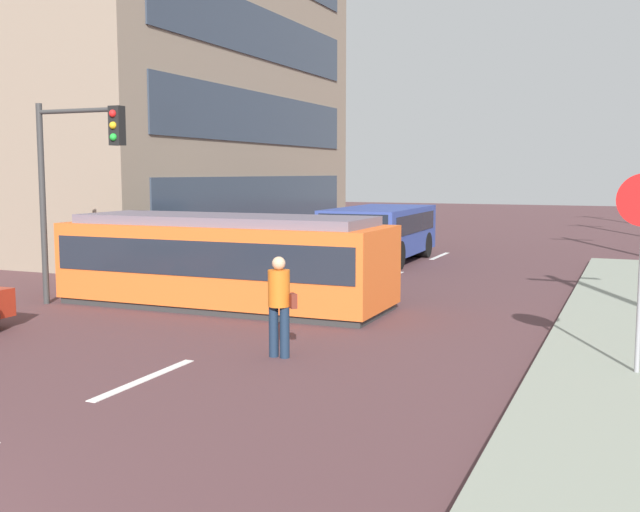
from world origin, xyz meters
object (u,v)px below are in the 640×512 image
Objects in this scene: city_bus at (380,231)px; pedestrian_crossing at (279,301)px; traffic_light_mast at (74,165)px; parked_sedan_far at (189,255)px; streetcar_tram at (225,259)px.

city_bus reaches higher than pedestrian_crossing.
parked_sedan_far is at bearing 95.30° from traffic_light_mast.
city_bus is 11.65m from traffic_light_mast.
pedestrian_crossing is (3.25, -3.82, -0.13)m from streetcar_tram.
streetcar_tram reaches higher than pedestrian_crossing.
streetcar_tram is at bearing -93.19° from city_bus.
traffic_light_mast reaches higher than pedestrian_crossing.
traffic_light_mast reaches higher than streetcar_tram.
parked_sedan_far is at bearing 130.99° from pedestrian_crossing.
pedestrian_crossing is at bearing -49.01° from parked_sedan_far.
city_bus reaches higher than parked_sedan_far.
pedestrian_crossing is at bearing -78.51° from city_bus.
city_bus is (0.53, 9.53, -0.01)m from streetcar_tram.
traffic_light_mast is (-3.03, -1.36, 2.13)m from streetcar_tram.
city_bus is 3.44× the size of pedestrian_crossing.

